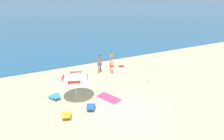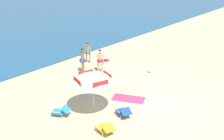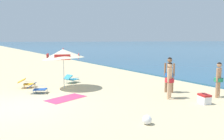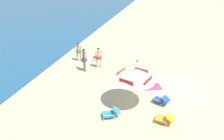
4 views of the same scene
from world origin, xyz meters
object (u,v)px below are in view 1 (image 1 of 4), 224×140
(lounge_chair_facing_sea, at_px, (66,115))
(cooler_box, at_px, (121,68))
(person_standing_near_shore, at_px, (111,58))
(person_standing_beside, at_px, (112,65))
(beach_umbrella_striped_main, at_px, (75,76))
(person_wading_in, at_px, (100,63))
(lounge_chair_under_umbrella, at_px, (54,96))
(lounge_chair_beside_umbrella, at_px, (91,106))
(beach_towel, at_px, (109,98))
(beach_ball, at_px, (148,80))

(lounge_chair_facing_sea, xyz_separation_m, cooler_box, (7.15, 5.64, -0.07))
(cooler_box, bearing_deg, person_standing_near_shore, 104.55)
(lounge_chair_facing_sea, height_order, person_standing_beside, person_standing_beside)
(beach_umbrella_striped_main, relative_size, person_wading_in, 1.78)
(lounge_chair_under_umbrella, distance_m, lounge_chair_facing_sea, 2.64)
(lounge_chair_beside_umbrella, height_order, person_wading_in, person_wading_in)
(person_standing_beside, bearing_deg, beach_umbrella_striped_main, -144.13)
(lounge_chair_facing_sea, bearing_deg, person_wading_in, 50.24)
(beach_umbrella_striped_main, relative_size, beach_towel, 1.75)
(person_standing_beside, relative_size, person_wading_in, 0.93)
(person_wading_in, height_order, beach_towel, person_wading_in)
(lounge_chair_facing_sea, bearing_deg, lounge_chair_beside_umbrella, 6.01)
(cooler_box, bearing_deg, person_wading_in, 173.77)
(lounge_chair_under_umbrella, xyz_separation_m, cooler_box, (7.28, 3.00, -0.07))
(beach_ball, bearing_deg, beach_towel, -166.52)
(beach_towel, bearing_deg, beach_ball, 13.48)
(person_standing_near_shore, relative_size, person_standing_beside, 0.99)
(beach_umbrella_striped_main, distance_m, person_standing_beside, 5.71)
(person_wading_in, relative_size, beach_ball, 5.89)
(lounge_chair_beside_umbrella, bearing_deg, beach_towel, 26.26)
(cooler_box, distance_m, beach_ball, 3.61)
(beach_umbrella_striped_main, xyz_separation_m, beach_towel, (2.17, -0.69, -1.87))
(lounge_chair_under_umbrella, xyz_separation_m, lounge_chair_facing_sea, (0.12, -2.64, 0.01))
(lounge_chair_facing_sea, relative_size, person_standing_beside, 0.61)
(lounge_chair_beside_umbrella, relative_size, cooler_box, 1.80)
(person_standing_near_shore, relative_size, beach_ball, 5.39)
(person_standing_beside, bearing_deg, lounge_chair_under_umbrella, -158.08)
(lounge_chair_under_umbrella, height_order, person_wading_in, person_wading_in)
(beach_umbrella_striped_main, height_order, person_standing_near_shore, beach_umbrella_striped_main)
(lounge_chair_beside_umbrella, bearing_deg, person_standing_near_shore, 53.47)
(lounge_chair_beside_umbrella, distance_m, lounge_chair_facing_sea, 1.66)
(person_standing_beside, bearing_deg, person_wading_in, 135.33)
(cooler_box, xyz_separation_m, beach_ball, (0.61, -3.56, -0.05))
(beach_towel, bearing_deg, lounge_chair_beside_umbrella, -153.74)
(cooler_box, distance_m, beach_towel, 5.96)
(person_standing_near_shore, relative_size, beach_towel, 0.90)
(lounge_chair_under_umbrella, height_order, beach_towel, lounge_chair_under_umbrella)
(lounge_chair_under_umbrella, height_order, person_standing_near_shore, person_standing_near_shore)
(lounge_chair_beside_umbrella, bearing_deg, person_wading_in, 60.42)
(cooler_box, xyz_separation_m, beach_towel, (-3.77, -4.61, -0.20))
(lounge_chair_under_umbrella, xyz_separation_m, person_standing_beside, (5.90, 2.37, 0.68))
(lounge_chair_under_umbrella, bearing_deg, beach_towel, -24.71)
(lounge_chair_beside_umbrella, relative_size, beach_towel, 0.57)
(lounge_chair_beside_umbrella, xyz_separation_m, person_wading_in, (3.24, 5.71, 0.76))
(beach_umbrella_striped_main, bearing_deg, person_standing_beside, 35.87)
(person_wading_in, bearing_deg, lounge_chair_under_umbrella, -147.14)
(beach_towel, bearing_deg, beach_umbrella_striped_main, 162.45)
(lounge_chair_facing_sea, bearing_deg, cooler_box, 38.25)
(person_standing_beside, bearing_deg, beach_ball, -56.00)
(lounge_chair_beside_umbrella, distance_m, person_standing_beside, 6.39)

